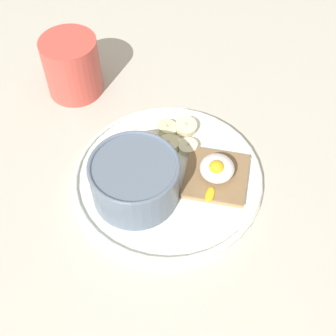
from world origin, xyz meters
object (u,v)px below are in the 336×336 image
object	(u,v)px
toast_slice	(216,176)
banana_slice_front	(186,127)
banana_slice_back	(142,143)
banana_slice_right	(167,128)
oatmeal_bowl	(135,180)
coffee_mug	(72,66)
banana_slice_left	(168,145)
poached_egg	(217,169)
banana_slice_inner	(188,147)

from	to	relation	value
toast_slice	banana_slice_front	size ratio (longest dim) A/B	2.86
banana_slice_front	banana_slice_back	distance (cm)	7.28
banana_slice_right	oatmeal_bowl	bearing A→B (deg)	-31.50
banana_slice_front	oatmeal_bowl	bearing A→B (deg)	-42.60
oatmeal_bowl	coffee_mug	size ratio (longest dim) A/B	1.24
oatmeal_bowl	banana_slice_right	size ratio (longest dim) A/B	3.16
banana_slice_front	banana_slice_right	world-z (taller)	banana_slice_front
banana_slice_left	banana_slice_back	xyz separation A→B (cm)	(-0.87, -3.74, 0.15)
toast_slice	banana_slice_front	xyz separation A→B (cm)	(-9.79, -2.13, 0.20)
poached_egg	banana_slice_left	size ratio (longest dim) A/B	1.61
banana_slice_front	banana_slice_right	size ratio (longest dim) A/B	1.04
toast_slice	banana_slice_right	distance (cm)	11.38
poached_egg	banana_slice_front	xyz separation A→B (cm)	(-9.91, -2.06, -1.72)
oatmeal_bowl	banana_slice_inner	distance (cm)	11.14
banana_slice_left	banana_slice_right	world-z (taller)	banana_slice_right
poached_egg	banana_slice_inner	bearing A→B (deg)	-157.21
banana_slice_front	banana_slice_back	bearing A→B (deg)	-74.89
toast_slice	banana_slice_back	world-z (taller)	banana_slice_back
poached_egg	banana_slice_left	distance (cm)	9.12
banana_slice_back	banana_slice_inner	bearing A→B (deg)	73.92
banana_slice_inner	coffee_mug	distance (cm)	23.40
banana_slice_left	banana_slice_inner	world-z (taller)	same
banana_slice_left	banana_slice_back	bearing A→B (deg)	-103.16
oatmeal_bowl	banana_slice_back	size ratio (longest dim) A/B	2.60
banana_slice_front	coffee_mug	bearing A→B (deg)	-131.00
banana_slice_left	toast_slice	bearing A→B (deg)	37.67
banana_slice_left	banana_slice_right	xyz separation A→B (cm)	(-3.23, 0.47, 0.03)
oatmeal_bowl	banana_slice_inner	bearing A→B (deg)	125.79
toast_slice	coffee_mug	bearing A→B (deg)	-142.72
banana_slice_left	oatmeal_bowl	bearing A→B (deg)	-39.31
oatmeal_bowl	coffee_mug	bearing A→B (deg)	-164.82
toast_slice	banana_slice_left	bearing A→B (deg)	-142.33
oatmeal_bowl	banana_slice_left	size ratio (longest dim) A/B	2.75
banana_slice_back	banana_slice_inner	distance (cm)	6.78
oatmeal_bowl	banana_slice_right	bearing A→B (deg)	148.50
coffee_mug	poached_egg	bearing A→B (deg)	37.03
oatmeal_bowl	toast_slice	distance (cm)	11.73
toast_slice	coffee_mug	size ratio (longest dim) A/B	1.17
banana_slice_inner	coffee_mug	world-z (taller)	coffee_mug
oatmeal_bowl	banana_slice_left	distance (cm)	9.84
poached_egg	banana_slice_front	bearing A→B (deg)	-168.26
toast_slice	poached_egg	size ratio (longest dim) A/B	1.61
banana_slice_back	banana_slice_inner	size ratio (longest dim) A/B	1.42
banana_slice_back	banana_slice_left	bearing A→B (deg)	76.84
banana_slice_left	poached_egg	bearing A→B (deg)	36.85
oatmeal_bowl	banana_slice_left	xyz separation A→B (cm)	(-7.33, 6.00, -2.67)
toast_slice	banana_slice_right	size ratio (longest dim) A/B	2.98
poached_egg	toast_slice	bearing A→B (deg)	151.53
banana_slice_right	banana_slice_front	bearing A→B (deg)	80.77
coffee_mug	banana_slice_front	bearing A→B (deg)	49.00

